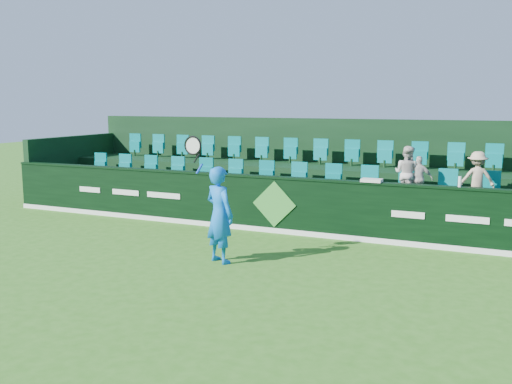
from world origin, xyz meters
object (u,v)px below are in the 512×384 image
at_px(towel, 372,180).
at_px(spectator_left, 407,173).
at_px(spectator_middle, 419,179).
at_px(spectator_right, 477,178).
at_px(drinks_bottle, 460,182).
at_px(tennis_player, 219,214).

bearing_deg(towel, spectator_left, 63.09).
relative_size(spectator_middle, spectator_right, 0.87).
relative_size(spectator_left, spectator_middle, 1.21).
height_order(spectator_left, drinks_bottle, spectator_left).
xyz_separation_m(tennis_player, towel, (2.30, 2.83, 0.43)).
bearing_deg(spectator_left, towel, 81.74).
xyz_separation_m(spectator_middle, drinks_bottle, (0.98, -1.12, 0.13)).
bearing_deg(drinks_bottle, towel, 180.00).
bearing_deg(towel, spectator_middle, 52.86).
height_order(tennis_player, drinks_bottle, tennis_player).
distance_m(towel, drinks_bottle, 1.83).
bearing_deg(spectator_left, spectator_middle, -161.34).
height_order(spectator_left, towel, spectator_left).
xyz_separation_m(tennis_player, spectator_middle, (3.15, 3.95, 0.37)).
height_order(spectator_middle, towel, spectator_middle).
distance_m(spectator_left, drinks_bottle, 1.69).
height_order(tennis_player, spectator_left, tennis_player).
bearing_deg(spectator_right, spectator_middle, -14.93).
relative_size(spectator_right, drinks_bottle, 5.50).
bearing_deg(tennis_player, drinks_bottle, 34.42).
distance_m(tennis_player, spectator_right, 5.93).
relative_size(spectator_middle, towel, 2.36).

